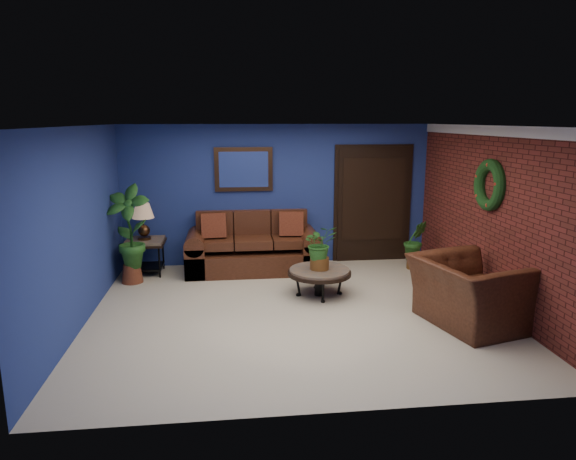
{
  "coord_description": "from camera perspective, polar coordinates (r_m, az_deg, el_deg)",
  "views": [
    {
      "loc": [
        -0.86,
        -6.58,
        2.59
      ],
      "look_at": [
        -0.04,
        0.55,
        1.03
      ],
      "focal_mm": 32.0,
      "sensor_mm": 36.0,
      "label": 1
    }
  ],
  "objects": [
    {
      "name": "ceiling",
      "position": [
        6.64,
        0.87,
        11.49
      ],
      "size": [
        5.5,
        5.0,
        0.02
      ],
      "primitive_type": "cube",
      "color": "white",
      "rests_on": "wall_back"
    },
    {
      "name": "sofa",
      "position": [
        8.97,
        -3.93,
        -2.32
      ],
      "size": [
        2.28,
        0.98,
        1.02
      ],
      "color": "#4D2616",
      "rests_on": "ground"
    },
    {
      "name": "tall_plant",
      "position": [
        8.5,
        -17.23,
        -0.02
      ],
      "size": [
        0.82,
        0.69,
        1.59
      ],
      "color": "brown",
      "rests_on": "ground"
    },
    {
      "name": "wall_mirror",
      "position": [
        9.09,
        -4.95,
        6.73
      ],
      "size": [
        1.02,
        0.06,
        0.77
      ],
      "primitive_type": "cube",
      "color": "#452B18",
      "rests_on": "wall_back"
    },
    {
      "name": "wreath",
      "position": [
        7.58,
        21.48,
        4.67
      ],
      "size": [
        0.16,
        0.72,
        0.72
      ],
      "primitive_type": "torus",
      "rotation": [
        0.0,
        1.57,
        0.0
      ],
      "color": "black",
      "rests_on": "wall_right_brick"
    },
    {
      "name": "table_lamp",
      "position": [
        8.9,
        -15.79,
        1.41
      ],
      "size": [
        0.36,
        0.36,
        0.6
      ],
      "color": "#452B18",
      "rests_on": "end_table"
    },
    {
      "name": "end_table",
      "position": [
        9.01,
        -15.6,
        -1.88
      ],
      "size": [
        0.66,
        0.66,
        0.6
      ],
      "color": "#4A4541",
      "rests_on": "ground"
    },
    {
      "name": "wall_left",
      "position": [
        6.98,
        -22.16,
        0.28
      ],
      "size": [
        0.04,
        5.0,
        2.5
      ],
      "primitive_type": "cube",
      "color": "navy",
      "rests_on": "ground"
    },
    {
      "name": "coffee_table",
      "position": [
        7.66,
        3.5,
        -4.77
      ],
      "size": [
        0.94,
        0.94,
        0.41
      ],
      "rotation": [
        0.0,
        0.0,
        0.16
      ],
      "color": "#4A4541",
      "rests_on": "ground"
    },
    {
      "name": "closet_door",
      "position": [
        9.55,
        9.38,
        2.82
      ],
      "size": [
        1.44,
        0.06,
        2.18
      ],
      "primitive_type": "cube",
      "color": "black",
      "rests_on": "wall_back"
    },
    {
      "name": "armchair",
      "position": [
        6.96,
        19.56,
        -6.56
      ],
      "size": [
        1.45,
        1.57,
        0.86
      ],
      "primitive_type": "imported",
      "rotation": [
        0.0,
        0.0,
        1.83
      ],
      "color": "#4D2616",
      "rests_on": "ground"
    },
    {
      "name": "wall_right_brick",
      "position": [
        7.63,
        21.79,
        1.27
      ],
      "size": [
        0.04,
        5.0,
        2.5
      ],
      "primitive_type": "cube",
      "color": "maroon",
      "rests_on": "ground"
    },
    {
      "name": "coffee_plant",
      "position": [
        7.55,
        3.55,
        -1.73
      ],
      "size": [
        0.54,
        0.49,
        0.66
      ],
      "color": "brown",
      "rests_on": "coffee_table"
    },
    {
      "name": "floor_plant",
      "position": [
        9.24,
        13.94,
        -1.46
      ],
      "size": [
        0.4,
        0.33,
        0.87
      ],
      "color": "brown",
      "rests_on": "ground"
    },
    {
      "name": "floor",
      "position": [
        7.13,
        0.81,
        -9.04
      ],
      "size": [
        5.5,
        5.5,
        0.0
      ],
      "primitive_type": "plane",
      "color": "#BFB69E",
      "rests_on": "ground"
    },
    {
      "name": "crown_molding",
      "position": [
        7.5,
        22.31,
        10.15
      ],
      "size": [
        0.03,
        5.0,
        0.14
      ],
      "primitive_type": "cube",
      "color": "white",
      "rests_on": "wall_right_brick"
    },
    {
      "name": "side_chair",
      "position": [
        9.0,
        0.1,
        -1.09
      ],
      "size": [
        0.39,
        0.39,
        0.9
      ],
      "rotation": [
        0.0,
        0.0,
        0.01
      ],
      "color": "#583219",
      "rests_on": "ground"
    },
    {
      "name": "wall_back",
      "position": [
        9.22,
        -1.17,
        3.91
      ],
      "size": [
        5.5,
        0.04,
        2.5
      ],
      "primitive_type": "cube",
      "color": "navy",
      "rests_on": "ground"
    }
  ]
}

